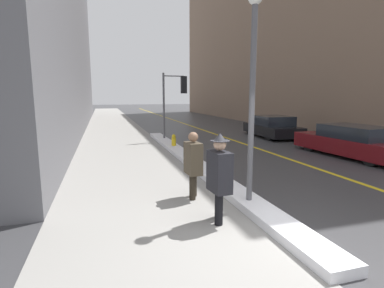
# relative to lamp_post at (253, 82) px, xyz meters

# --- Properties ---
(ground_plane) EXTENTS (160.00, 160.00, 0.00)m
(ground_plane) POSITION_rel_lamp_post_xyz_m (-0.15, -1.53, -2.70)
(ground_plane) COLOR #38383A
(sidewalk_slab) EXTENTS (4.00, 80.00, 0.01)m
(sidewalk_slab) POSITION_rel_lamp_post_xyz_m (-2.15, 13.47, -2.69)
(sidewalk_slab) COLOR gray
(sidewalk_slab) RESTS_ON ground
(road_centre_stripe) EXTENTS (0.16, 80.00, 0.00)m
(road_centre_stripe) POSITION_rel_lamp_post_xyz_m (3.85, 13.47, -2.69)
(road_centre_stripe) COLOR gold
(road_centre_stripe) RESTS_ON ground
(snow_bank_curb) EXTENTS (0.61, 14.96, 0.18)m
(snow_bank_curb) POSITION_rel_lamp_post_xyz_m (0.03, 4.71, -2.60)
(snow_bank_curb) COLOR white
(snow_bank_curb) RESTS_ON ground
(building_facade_right) EXTENTS (6.00, 36.00, 18.85)m
(building_facade_right) POSITION_rel_lamp_post_xyz_m (12.85, 20.47, 6.73)
(building_facade_right) COLOR #846B56
(building_facade_right) RESTS_ON ground
(lamp_post) EXTENTS (0.28, 0.28, 4.45)m
(lamp_post) POSITION_rel_lamp_post_xyz_m (0.00, 0.00, 0.00)
(lamp_post) COLOR #515156
(lamp_post) RESTS_ON ground
(traffic_light_near) EXTENTS (1.31, 0.32, 3.58)m
(traffic_light_near) POSITION_rel_lamp_post_xyz_m (0.84, 10.00, -0.11)
(traffic_light_near) COLOR #515156
(traffic_light_near) RESTS_ON ground
(pedestrian_trailing) EXTENTS (0.37, 0.55, 1.74)m
(pedestrian_trailing) POSITION_rel_lamp_post_xyz_m (-0.91, -0.53, -1.75)
(pedestrian_trailing) COLOR black
(pedestrian_trailing) RESTS_ON ground
(pedestrian_nearside) EXTENTS (0.34, 0.53, 1.59)m
(pedestrian_nearside) POSITION_rel_lamp_post_xyz_m (-0.98, 0.93, -1.81)
(pedestrian_nearside) COLOR #2A241B
(pedestrian_nearside) RESTS_ON ground
(parked_car_maroon) EXTENTS (1.95, 4.95, 1.25)m
(parked_car_maroon) POSITION_rel_lamp_post_xyz_m (6.53, 3.83, -2.10)
(parked_car_maroon) COLOR #600F14
(parked_car_maroon) RESTS_ON ground
(parked_car_black) EXTENTS (2.12, 4.25, 1.25)m
(parked_car_black) POSITION_rel_lamp_post_xyz_m (6.59, 9.82, -2.11)
(parked_car_black) COLOR black
(parked_car_black) RESTS_ON ground
(fire_hydrant) EXTENTS (0.20, 0.20, 0.70)m
(fire_hydrant) POSITION_rel_lamp_post_xyz_m (0.06, 7.40, -2.35)
(fire_hydrant) COLOR gold
(fire_hydrant) RESTS_ON ground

